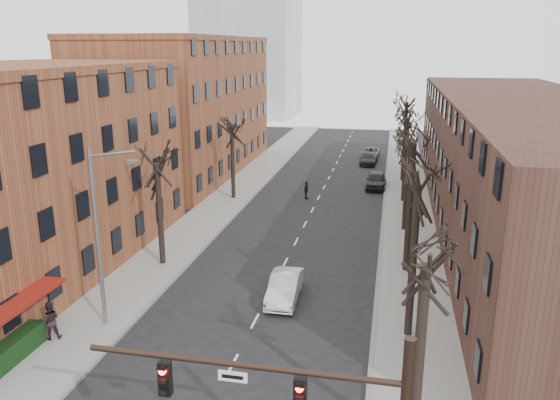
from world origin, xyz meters
The scene contains 20 objects.
sidewalk_left centered at (-8.00, 35.00, 0.07)m, with size 4.00×90.00×0.15m, color gray.
sidewalk_right centered at (8.00, 35.00, 0.07)m, with size 4.00×90.00×0.15m, color gray.
building_left_near centered at (-16.00, 15.00, 6.00)m, with size 12.00×26.00×12.00m, color brown.
building_left_far centered at (-16.00, 44.00, 7.00)m, with size 12.00×28.00×14.00m, color brown.
building_right centered at (16.00, 30.00, 5.00)m, with size 12.00×50.00×10.00m, color #452B20.
awning_left centered at (-9.40, 6.00, 0.00)m, with size 1.20×7.00×0.15m, color maroon.
tree_right_b centered at (7.60, 12.00, 0.00)m, with size 5.20×5.20×10.80m, color black, non-canonical shape.
tree_right_c centered at (7.60, 20.00, 0.00)m, with size 5.20×5.20×11.60m, color black, non-canonical shape.
tree_right_d centered at (7.60, 28.00, 0.00)m, with size 5.20×5.20×10.00m, color black, non-canonical shape.
tree_right_e centered at (7.60, 36.00, 0.00)m, with size 5.20×5.20×10.80m, color black, non-canonical shape.
tree_right_f centered at (7.60, 44.00, 0.00)m, with size 5.20×5.20×11.60m, color black, non-canonical shape.
tree_left_a centered at (-7.60, 18.00, 0.00)m, with size 5.20×5.20×9.50m, color black, non-canonical shape.
tree_left_b centered at (-7.60, 34.00, 0.00)m, with size 5.20×5.20×9.50m, color black, non-canonical shape.
streetlight centered at (-7.03, 10.00, 5.01)m, with size 2.45×0.22×9.03m.
silver_sedan centered at (1.00, 14.72, 0.73)m, with size 1.55×4.45×1.46m, color silver.
parked_car_near centered at (5.04, 40.67, 0.79)m, with size 1.88×4.67×1.59m, color black.
parked_car_mid centered at (3.80, 51.81, 0.65)m, with size 1.82×4.47×1.30m, color black.
parked_car_far centered at (3.80, 56.03, 0.62)m, with size 2.05×4.44×1.23m, color #575A5E.
pedestrian_b centered at (-8.95, 8.14, 1.09)m, with size 0.91×0.71×1.88m, color black.
pedestrian_crossing centered at (-1.08, 35.36, 0.83)m, with size 0.97×0.41×1.66m, color black.
Camera 1 is at (6.34, -12.30, 13.53)m, focal length 35.00 mm.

